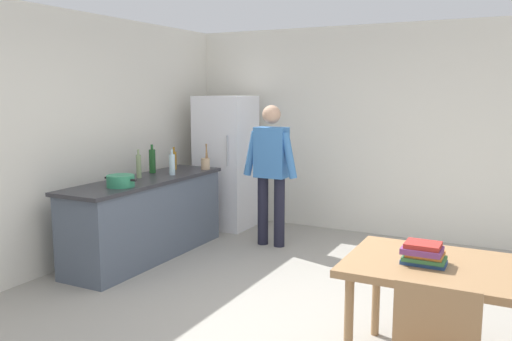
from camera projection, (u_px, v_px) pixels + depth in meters
name	position (u px, v px, depth m)	size (l,w,h in m)	color
ground_plane	(278.00, 317.00, 4.39)	(14.00, 14.00, 0.00)	#9E998E
wall_back	(376.00, 131.00, 6.83)	(6.40, 0.12, 2.70)	silver
wall_left	(62.00, 140.00, 5.54)	(0.12, 5.60, 2.70)	silver
kitchen_counter	(147.00, 218.00, 5.93)	(0.64, 2.20, 0.90)	#4C5666
refrigerator	(226.00, 162.00, 7.23)	(0.70, 0.67, 1.80)	white
person	(271.00, 166.00, 6.30)	(0.70, 0.22, 1.70)	#1E1E2D
dining_table	(456.00, 277.00, 3.40)	(1.40, 0.90, 0.75)	#9E754C
cooking_pot	(121.00, 181.00, 5.35)	(0.40, 0.28, 0.12)	#2D845B
utensil_jar	(205.00, 163.00, 6.54)	(0.11, 0.11, 0.32)	tan
bottle_oil_amber	(174.00, 160.00, 6.53)	(0.06, 0.06, 0.28)	#996619
bottle_wine_green	(152.00, 161.00, 6.24)	(0.08, 0.08, 0.34)	#1E5123
bottle_water_clear	(172.00, 164.00, 6.10)	(0.07, 0.07, 0.30)	silver
bottle_vinegar_tall	(139.00, 166.00, 5.89)	(0.06, 0.06, 0.32)	gray
book_stack	(423.00, 254.00, 3.40)	(0.28, 0.22, 0.15)	#284C8E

